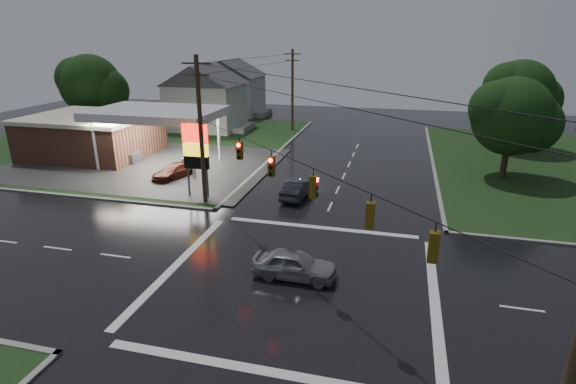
% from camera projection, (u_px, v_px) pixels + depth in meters
% --- Properties ---
extents(ground, '(120.00, 120.00, 0.00)m').
position_uv_depth(ground, '(297.00, 279.00, 23.88)').
color(ground, black).
rests_on(ground, ground).
extents(grass_nw, '(36.00, 36.00, 0.08)m').
position_uv_depth(grass_nw, '(135.00, 143.00, 53.64)').
color(grass_nw, black).
rests_on(grass_nw, ground).
extents(gas_station, '(26.20, 18.00, 5.60)m').
position_uv_depth(gas_station, '(101.00, 133.00, 46.97)').
color(gas_station, '#2D2D2D').
rests_on(gas_station, ground).
extents(pylon_sign, '(2.00, 0.35, 6.00)m').
position_uv_depth(pylon_sign, '(196.00, 148.00, 34.57)').
color(pylon_sign, '#59595E').
rests_on(pylon_sign, ground).
extents(utility_pole_nw, '(2.20, 0.32, 11.00)m').
position_uv_depth(utility_pole_nw, '(201.00, 130.00, 32.85)').
color(utility_pole_nw, '#382619').
rests_on(utility_pole_nw, ground).
extents(utility_pole_n, '(2.20, 0.32, 10.50)m').
position_uv_depth(utility_pole_n, '(292.00, 89.00, 58.99)').
color(utility_pole_n, '#382619').
rests_on(utility_pole_n, ground).
extents(traffic_signals, '(26.87, 26.87, 1.47)m').
position_uv_depth(traffic_signals, '(298.00, 162.00, 21.70)').
color(traffic_signals, black).
rests_on(traffic_signals, ground).
extents(house_near, '(11.05, 8.48, 8.60)m').
position_uv_depth(house_near, '(206.00, 96.00, 60.16)').
color(house_near, silver).
rests_on(house_near, ground).
extents(house_far, '(11.05, 8.48, 8.60)m').
position_uv_depth(house_far, '(231.00, 87.00, 71.36)').
color(house_far, silver).
rests_on(house_far, ground).
extents(tree_nw_behind, '(8.93, 7.60, 10.00)m').
position_uv_depth(tree_nw_behind, '(92.00, 85.00, 57.05)').
color(tree_nw_behind, black).
rests_on(tree_nw_behind, ground).
extents(tree_ne_near, '(7.99, 6.80, 8.98)m').
position_uv_depth(tree_ne_near, '(514.00, 117.00, 38.86)').
color(tree_ne_near, black).
rests_on(tree_ne_near, ground).
extents(tree_ne_far, '(8.46, 7.20, 9.80)m').
position_uv_depth(tree_ne_far, '(521.00, 94.00, 48.93)').
color(tree_ne_far, black).
rests_on(tree_ne_far, ground).
extents(car_north, '(2.00, 4.57, 1.46)m').
position_uv_depth(car_north, '(298.00, 189.00, 35.64)').
color(car_north, black).
rests_on(car_north, ground).
extents(car_crossing, '(4.53, 1.87, 1.53)m').
position_uv_depth(car_crossing, '(295.00, 264.00, 23.86)').
color(car_crossing, gray).
rests_on(car_crossing, ground).
extents(car_pump, '(3.15, 4.78, 1.29)m').
position_uv_depth(car_pump, '(174.00, 171.00, 40.44)').
color(car_pump, '#541F13').
rests_on(car_pump, ground).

